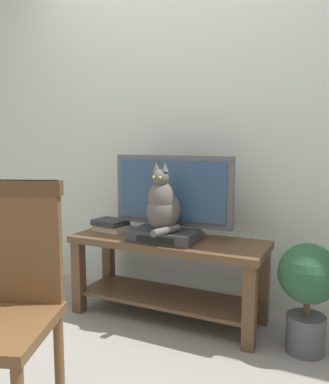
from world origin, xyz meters
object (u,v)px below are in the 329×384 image
(tv, at_px, (173,195))
(wooden_chair, at_px, (1,295))
(media_box, at_px, (164,235))
(book_stack, at_px, (111,225))
(cat, at_px, (163,205))
(tv_stand, at_px, (168,263))
(potted_plant, at_px, (308,287))

(tv, xyz_separation_m, wooden_chair, (-0.11, -1.31, -0.22))
(media_box, distance_m, book_stack, 0.47)
(media_box, distance_m, wooden_chair, 1.17)
(cat, distance_m, wooden_chair, 1.17)
(tv_stand, xyz_separation_m, book_stack, (-0.45, 0.03, 0.20))
(tv_stand, bearing_deg, tv, 89.98)
(tv_stand, height_order, tv, tv)
(tv, xyz_separation_m, book_stack, (-0.45, -0.04, -0.23))
(potted_plant, bearing_deg, wooden_chair, -129.71)
(tv, bearing_deg, book_stack, -174.71)
(wooden_chair, height_order, book_stack, wooden_chair)
(cat, relative_size, potted_plant, 0.70)
(wooden_chair, relative_size, book_stack, 3.91)
(cat, bearing_deg, tv_stand, 93.88)
(tv, relative_size, potted_plant, 1.34)
(potted_plant, bearing_deg, book_stack, 175.97)
(tv_stand, distance_m, tv, 0.44)
(cat, bearing_deg, book_stack, 166.19)
(media_box, bearing_deg, cat, -85.43)
(book_stack, bearing_deg, cat, -13.81)
(cat, bearing_deg, media_box, 94.57)
(tv_stand, height_order, potted_plant, potted_plant)
(tv, relative_size, book_stack, 3.17)
(media_box, distance_m, cat, 0.19)
(wooden_chair, xyz_separation_m, book_stack, (-0.34, 1.27, -0.01))
(cat, height_order, potted_plant, cat)
(tv_stand, relative_size, tv, 1.55)
(media_box, bearing_deg, book_stack, 167.89)
(wooden_chair, bearing_deg, tv, 85.19)
(media_box, height_order, wooden_chair, wooden_chair)
(tv, xyz_separation_m, media_box, (0.00, -0.14, -0.24))
(cat, bearing_deg, wooden_chair, -95.72)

